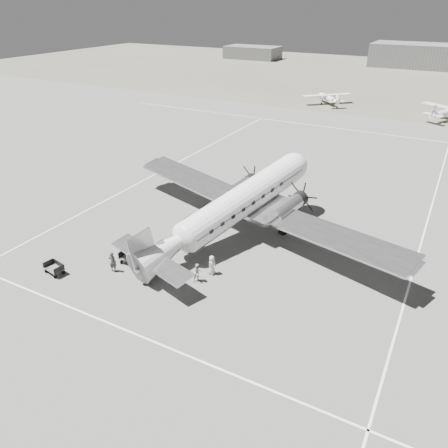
{
  "coord_description": "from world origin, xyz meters",
  "views": [
    {
      "loc": [
        12.61,
        -29.87,
        18.79
      ],
      "look_at": [
        -2.61,
        -1.88,
        2.2
      ],
      "focal_mm": 35.0,
      "sensor_mm": 36.0,
      "label": 1
    }
  ],
  "objects": [
    {
      "name": "taxi_line_right",
      "position": [
        12.0,
        0.0,
        0.01
      ],
      "size": [
        0.15,
        80.0,
        0.01
      ],
      "primitive_type": "cube",
      "color": "white",
      "rests_on": "ground"
    },
    {
      "name": "taxi_line_near",
      "position": [
        0.0,
        -14.0,
        0.01
      ],
      "size": [
        60.0,
        0.15,
        0.01
      ],
      "primitive_type": "cube",
      "color": "white",
      "rests_on": "ground"
    },
    {
      "name": "shed_secondary",
      "position": [
        -55.0,
        115.0,
        2.0
      ],
      "size": [
        18.0,
        10.0,
        4.0
      ],
      "primitive_type": "cube",
      "color": "#5E5E5E",
      "rests_on": "ground"
    },
    {
      "name": "taxi_line_left",
      "position": [
        -18.0,
        10.0,
        0.01
      ],
      "size": [
        0.15,
        60.0,
        0.01
      ],
      "primitive_type": "cube",
      "color": "white",
      "rests_on": "ground"
    },
    {
      "name": "passenger",
      "position": [
        -1.51,
        -5.82,
        0.77
      ],
      "size": [
        0.61,
        0.83,
        1.55
      ],
      "primitive_type": "imported",
      "rotation": [
        0.0,
        0.0,
        1.4
      ],
      "color": "silver",
      "rests_on": "ground"
    },
    {
      "name": "ramp_agent",
      "position": [
        -1.93,
        -7.19,
        0.74
      ],
      "size": [
        0.86,
        0.91,
        1.48
      ],
      "primitive_type": "imported",
      "rotation": [
        0.0,
        0.0,
        1.01
      ],
      "color": "#BCBCBA",
      "rests_on": "ground"
    },
    {
      "name": "dc3_airliner",
      "position": [
        -2.61,
        0.12,
        2.87
      ],
      "size": [
        34.99,
        28.86,
        5.75
      ],
      "primitive_type": null,
      "rotation": [
        0.0,
        0.0,
        -0.3
      ],
      "color": "silver",
      "rests_on": "ground"
    },
    {
      "name": "hangar_main",
      "position": [
        5.0,
        120.0,
        3.3
      ],
      "size": [
        42.0,
        14.0,
        6.6
      ],
      "color": "slate",
      "rests_on": "ground"
    },
    {
      "name": "ground",
      "position": [
        0.0,
        0.0,
        0.0
      ],
      "size": [
        260.0,
        260.0,
        0.0
      ],
      "primitive_type": "plane",
      "color": "slate",
      "rests_on": "ground"
    },
    {
      "name": "baggage_cart_far",
      "position": [
        -12.09,
        -11.55,
        0.44
      ],
      "size": [
        1.72,
        1.35,
        0.88
      ],
      "primitive_type": null,
      "rotation": [
        0.0,
        0.0,
        -0.17
      ],
      "color": "#5E5E5E",
      "rests_on": "ground"
    },
    {
      "name": "baggage_cart_near",
      "position": [
        -7.88,
        -7.6,
        0.49
      ],
      "size": [
        1.82,
        1.34,
        0.99
      ],
      "primitive_type": null,
      "rotation": [
        0.0,
        0.0,
        0.06
      ],
      "color": "#5E5E5E",
      "rests_on": "ground"
    },
    {
      "name": "taxi_line_horizon",
      "position": [
        0.0,
        40.0,
        0.01
      ],
      "size": [
        90.0,
        0.15,
        0.01
      ],
      "primitive_type": "cube",
      "color": "white",
      "rests_on": "ground"
    },
    {
      "name": "light_plane_left",
      "position": [
        -11.12,
        56.6,
        1.04
      ],
      "size": [
        12.91,
        12.79,
        2.08
      ],
      "primitive_type": null,
      "rotation": [
        0.0,
        0.0,
        0.74
      ],
      "color": "white",
      "rests_on": "ground"
    },
    {
      "name": "ground_crew",
      "position": [
        -8.35,
        -9.14,
        0.84
      ],
      "size": [
        0.68,
        0.52,
        1.68
      ],
      "primitive_type": "imported",
      "rotation": [
        0.0,
        0.0,
        3.34
      ],
      "color": "#323232",
      "rests_on": "ground"
    },
    {
      "name": "grass_infield",
      "position": [
        0.0,
        95.0,
        0.0
      ],
      "size": [
        260.0,
        90.0,
        0.01
      ],
      "primitive_type": "cube",
      "color": "#626053",
      "rests_on": "ground"
    }
  ]
}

